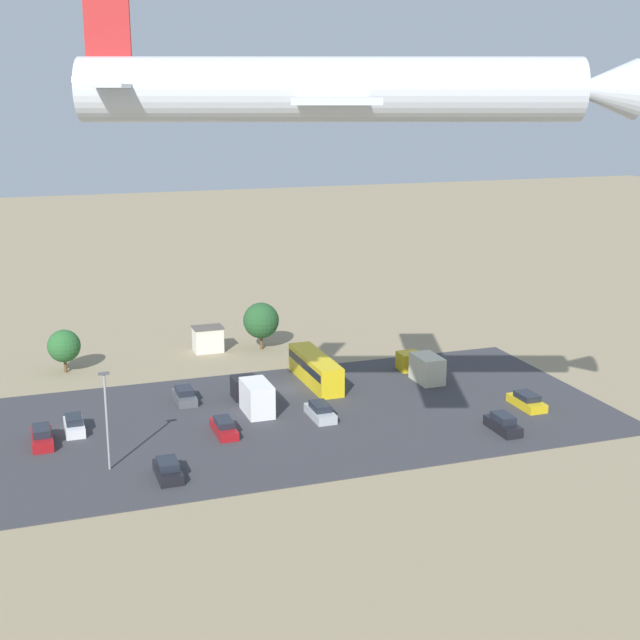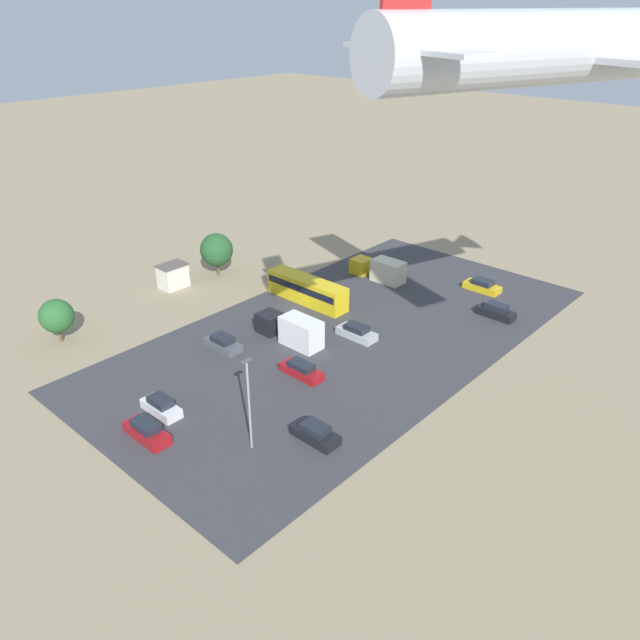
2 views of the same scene
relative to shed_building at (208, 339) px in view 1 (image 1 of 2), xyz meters
name	(u,v)px [view 1 (image 1 of 2)]	position (x,y,z in m)	size (l,w,h in m)	color
ground_plane	(287,389)	(-4.95, 16.89, -1.57)	(400.00, 400.00, 0.00)	gray
parking_lot_surface	(313,415)	(-4.95, 25.39, -1.53)	(58.52, 30.40, 0.08)	#38383D
shed_building	(208,339)	(0.00, 0.00, 0.00)	(3.69, 2.77, 3.11)	silver
bus	(315,368)	(-8.39, 16.10, 0.17)	(2.59, 11.37, 3.07)	gold
parked_car_0	(74,425)	(17.62, 22.47, -0.83)	(1.74, 4.22, 1.56)	silver
parked_car_1	(527,401)	(-26.02, 30.49, -0.88)	(2.00, 4.67, 1.45)	gold
parked_car_2	(224,427)	(4.49, 27.46, -0.90)	(1.73, 4.80, 1.41)	maroon
parked_car_3	(503,424)	(-20.31, 35.51, -0.79)	(1.72, 4.43, 1.66)	black
parked_car_4	(320,412)	(-5.32, 26.53, -0.86)	(1.90, 4.63, 1.50)	#ADB2B7
parked_car_5	(42,437)	(20.60, 24.65, -0.80)	(1.82, 4.74, 1.65)	maroon
parked_car_6	(185,396)	(6.29, 17.52, -0.86)	(1.92, 4.34, 1.49)	#4C5156
parked_car_7	(168,470)	(11.09, 35.43, -0.86)	(1.91, 4.32, 1.50)	black
parked_truck_0	(253,395)	(0.16, 21.91, -0.03)	(2.49, 8.46, 3.19)	black
parked_truck_1	(422,366)	(-20.09, 18.50, -0.14)	(2.50, 7.85, 2.94)	gold
tree_near_shed	(261,321)	(-6.44, 1.22, 2.10)	(4.42, 4.42, 5.88)	brown
tree_apron_mid	(64,346)	(17.14, 2.97, 1.54)	(3.71, 3.71, 4.97)	brown
light_pole_lot_centre	(107,417)	(15.47, 32.23, 3.22)	(0.90, 0.28, 8.55)	gray
airplane	(356,90)	(0.57, 50.08, 29.47)	(34.18, 28.16, 8.70)	silver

